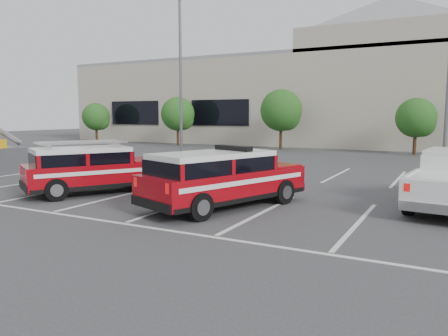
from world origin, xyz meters
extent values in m
plane|color=#363639|center=(0.00, 0.00, 0.00)|extent=(120.00, 120.00, 0.00)
cube|color=silver|center=(0.00, 4.50, 0.01)|extent=(23.00, 15.00, 0.01)
cube|color=#B4AB99|center=(0.00, 32.00, 4.00)|extent=(60.00, 15.00, 8.00)
cube|color=gray|center=(0.00, 32.00, 8.15)|extent=(60.00, 15.00, 0.30)
cube|color=#B4AB99|center=(2.00, 30.50, 9.00)|extent=(14.00, 12.00, 2.00)
pyramid|color=gray|center=(2.00, 30.50, 11.60)|extent=(15.98, 15.98, 3.20)
cylinder|color=#3F2B19|center=(-25.00, 22.00, 0.76)|extent=(0.24, 0.24, 1.51)
sphere|color=#124415|center=(-25.00, 22.00, 2.60)|extent=(2.77, 2.77, 2.77)
sphere|color=#124415|center=(-24.60, 22.20, 2.18)|extent=(1.85, 1.85, 1.85)
cylinder|color=#3F2B19|center=(-15.00, 22.00, 0.84)|extent=(0.24, 0.24, 1.67)
sphere|color=#124415|center=(-15.00, 22.00, 2.88)|extent=(3.07, 3.07, 3.07)
sphere|color=#124415|center=(-14.60, 22.20, 2.42)|extent=(2.05, 2.05, 2.05)
cylinder|color=#3F2B19|center=(-5.00, 22.00, 0.92)|extent=(0.24, 0.24, 1.84)
sphere|color=#124415|center=(-5.00, 22.00, 3.16)|extent=(3.37, 3.37, 3.37)
sphere|color=#124415|center=(-4.60, 22.20, 2.65)|extent=(2.24, 2.24, 2.24)
cylinder|color=#3F2B19|center=(5.00, 22.00, 0.76)|extent=(0.24, 0.24, 1.51)
sphere|color=#124415|center=(5.00, 22.00, 2.60)|extent=(2.77, 2.77, 2.77)
sphere|color=#124415|center=(5.40, 22.20, 2.18)|extent=(1.85, 1.85, 1.85)
cube|color=#59595E|center=(-8.00, 12.00, 0.10)|extent=(0.60, 0.60, 0.20)
cylinder|color=#59595E|center=(-8.00, 12.00, 5.00)|extent=(0.18, 0.18, 10.00)
cube|color=#59595E|center=(7.00, 16.00, 0.10)|extent=(0.60, 0.60, 0.20)
cube|color=maroon|center=(1.37, 0.25, 0.74)|extent=(3.64, 5.66, 0.81)
cube|color=black|center=(1.21, -0.20, 1.35)|extent=(2.97, 4.15, 0.43)
cube|color=silver|center=(1.21, -0.20, 1.64)|extent=(2.90, 4.07, 0.15)
cube|color=black|center=(1.49, 0.58, 1.80)|extent=(1.44, 0.75, 0.15)
cube|color=maroon|center=(-3.89, 0.20, 0.71)|extent=(4.05, 5.06, 0.79)
cube|color=black|center=(-4.13, -0.20, 1.31)|extent=(3.15, 3.70, 0.41)
cube|color=silver|center=(-4.13, -0.20, 1.59)|extent=(3.09, 3.62, 0.15)
cube|color=#A5A5A8|center=(-4.13, -0.20, 1.85)|extent=(3.03, 3.44, 0.06)
camera|label=1|loc=(7.53, -11.40, 2.82)|focal=35.00mm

